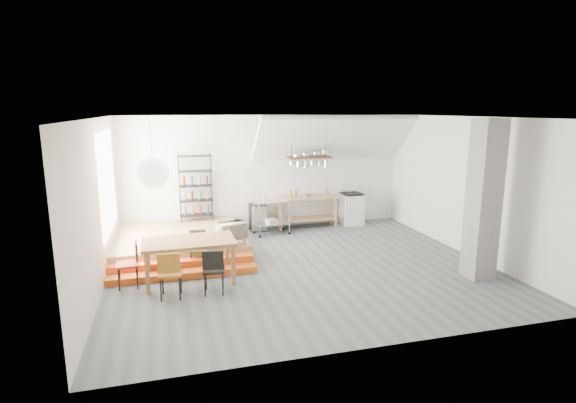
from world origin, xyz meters
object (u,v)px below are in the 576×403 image
object	(u,v)px
stove	(351,208)
mini_fridge	(258,217)
dining_table	(189,245)
rolling_cart	(272,213)

from	to	relation	value
stove	mini_fridge	world-z (taller)	stove
stove	dining_table	size ratio (longest dim) A/B	0.66
stove	mini_fridge	size ratio (longest dim) A/B	1.55
dining_table	mini_fridge	xyz separation A→B (m)	(2.06, 3.40, -0.37)
rolling_cart	stove	bearing A→B (deg)	2.15
stove	dining_table	world-z (taller)	stove
stove	dining_table	xyz separation A→B (m)	(-4.87, -3.36, 0.27)
stove	dining_table	distance (m)	5.92
stove	mini_fridge	bearing A→B (deg)	179.11
mini_fridge	dining_table	bearing A→B (deg)	-121.18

